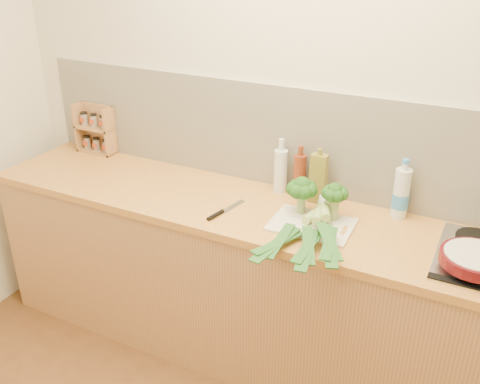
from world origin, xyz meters
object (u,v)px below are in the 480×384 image
Objects in this scene: chefs_knife at (220,213)px; skillet at (477,259)px; spice_rack at (97,132)px; chopping_board at (312,225)px.

chefs_knife is 1.14m from skillet.
spice_rack is (-1.07, 0.38, 0.12)m from chefs_knife.
skillet is at bearing 12.40° from chefs_knife.
spice_rack is at bearing 167.03° from chopping_board.
skillet is (1.13, 0.03, 0.05)m from chefs_knife.
skillet reaches higher than chefs_knife.
spice_rack reaches higher than skillet.
chopping_board is 1.37× the size of chefs_knife.
chopping_board is at bearing 23.44° from chefs_knife.
spice_rack is (-1.50, 0.29, 0.12)m from chopping_board.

